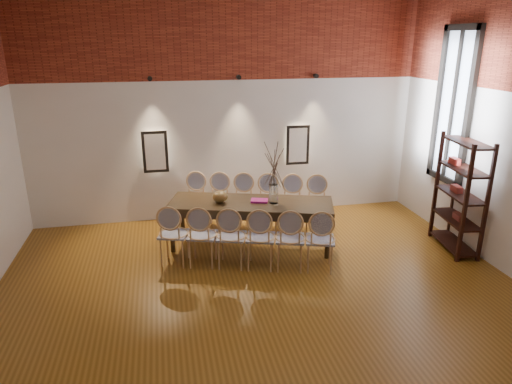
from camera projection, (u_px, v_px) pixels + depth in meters
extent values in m
cube|color=brown|center=(273.00, 319.00, 5.48)|extent=(7.00, 7.00, 0.02)
cube|color=silver|center=(227.00, 108.00, 8.12)|extent=(7.00, 0.10, 4.00)
cube|color=maroon|center=(226.00, 34.00, 7.66)|extent=(7.00, 0.02, 1.50)
cube|color=#FFEAC6|center=(155.00, 152.00, 8.00)|extent=(0.36, 0.06, 0.66)
cube|color=#FFEAC6|center=(297.00, 145.00, 8.51)|extent=(0.36, 0.06, 0.66)
cylinder|color=black|center=(150.00, 79.00, 7.57)|extent=(0.08, 0.10, 0.08)
cylinder|color=black|center=(239.00, 77.00, 7.87)|extent=(0.08, 0.10, 0.08)
cylinder|color=black|center=(316.00, 76.00, 8.14)|extent=(0.08, 0.10, 0.08)
cube|color=silver|center=(454.00, 106.00, 7.31)|extent=(0.02, 0.78, 2.38)
cube|color=black|center=(453.00, 106.00, 7.31)|extent=(0.08, 0.90, 2.50)
cube|color=black|center=(453.00, 106.00, 7.31)|extent=(0.06, 0.06, 2.40)
cube|color=black|center=(251.00, 224.00, 7.27)|extent=(2.68, 1.54, 0.75)
cylinder|color=silver|center=(274.00, 194.00, 7.07)|extent=(0.14, 0.14, 0.30)
ellipsoid|color=brown|center=(220.00, 197.00, 7.12)|extent=(0.24, 0.24, 0.18)
cube|color=#97126A|center=(259.00, 201.00, 7.17)|extent=(0.30, 0.25, 0.03)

